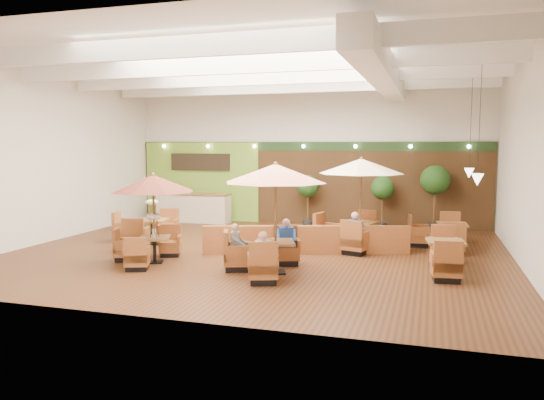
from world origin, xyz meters
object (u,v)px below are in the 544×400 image
at_px(booth_divider, 306,240).
at_px(table_5, 442,236).
at_px(topiary_2, 435,182).
at_px(service_counter, 194,208).
at_px(topiary_0, 308,188).
at_px(table_4, 445,256).
at_px(diner_1, 286,236).
at_px(diner_4, 355,228).
at_px(table_3, 145,229).
at_px(diner_0, 263,251).
at_px(table_1, 273,193).
at_px(diner_2, 237,241).
at_px(diner_3, 355,228).
at_px(table_0, 152,198).
at_px(table_2, 358,183).
at_px(topiary_1, 383,190).

distance_m(booth_divider, table_5, 4.28).
distance_m(table_5, topiary_2, 3.25).
bearing_deg(service_counter, topiary_0, 2.45).
bearing_deg(table_4, diner_1, 178.53).
relative_size(diner_1, diner_4, 0.96).
relative_size(table_3, diner_0, 3.75).
bearing_deg(table_3, diner_0, -49.12).
relative_size(table_1, table_3, 1.02).
height_order(table_1, topiary_0, table_1).
bearing_deg(booth_divider, diner_1, -115.58).
height_order(booth_divider, table_3, table_3).
relative_size(table_4, diner_2, 3.75).
bearing_deg(booth_divider, diner_2, -133.75).
bearing_deg(table_4, topiary_0, 121.90).
bearing_deg(service_counter, diner_3, -31.99).
bearing_deg(table_4, diner_3, 142.94).
distance_m(table_0, diner_2, 2.65).
bearing_deg(booth_divider, table_1, -113.70).
xyz_separation_m(table_3, topiary_0, (4.12, 4.93, 1.01)).
height_order(booth_divider, topiary_2, topiary_2).
xyz_separation_m(diner_2, diner_4, (2.55, 2.77, 0.02)).
bearing_deg(topiary_2, table_2, -121.39).
xyz_separation_m(topiary_1, topiary_2, (1.82, 0.00, 0.31)).
height_order(table_2, diner_4, table_2).
xyz_separation_m(service_counter, booth_divider, (5.79, -4.83, -0.17)).
xyz_separation_m(topiary_1, diner_4, (-0.33, -4.66, -0.72)).
height_order(booth_divider, table_2, table_2).
bearing_deg(service_counter, table_3, -83.35).
bearing_deg(diner_1, topiary_1, -123.35).
distance_m(topiary_0, diner_3, 5.32).
height_order(table_4, diner_1, diner_1).
xyz_separation_m(table_2, topiary_0, (-2.39, 3.65, -0.51)).
bearing_deg(topiary_1, topiary_0, 180.00).
distance_m(topiary_2, diner_2, 8.86).
bearing_deg(table_5, diner_3, -148.18).
xyz_separation_m(table_4, topiary_0, (-4.87, 6.06, 1.09)).
xyz_separation_m(topiary_1, diner_2, (-2.88, -7.43, -0.74)).
bearing_deg(service_counter, table_1, -52.67).
relative_size(table_0, topiary_2, 1.04).
relative_size(service_counter, diner_4, 3.91).
height_order(table_3, diner_2, table_3).
relative_size(table_4, diner_1, 3.65).
distance_m(table_0, table_2, 6.12).
height_order(table_0, topiary_0, table_0).
xyz_separation_m(topiary_1, diner_0, (-1.89, -8.42, -0.73)).
xyz_separation_m(table_0, table_5, (7.38, 4.34, -1.36)).
relative_size(diner_2, diner_3, 0.93).
bearing_deg(table_1, booth_divider, 63.10).
height_order(service_counter, table_1, table_1).
relative_size(table_1, diner_2, 3.95).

